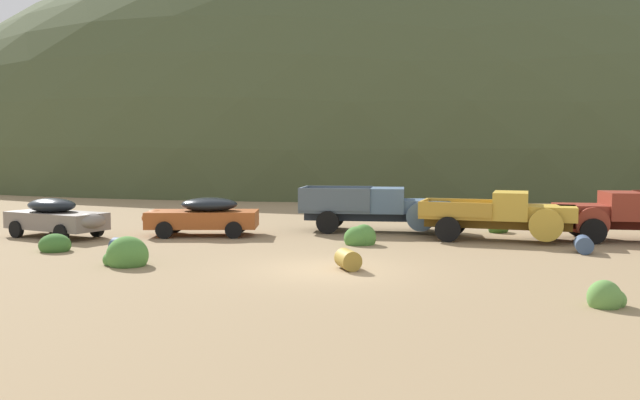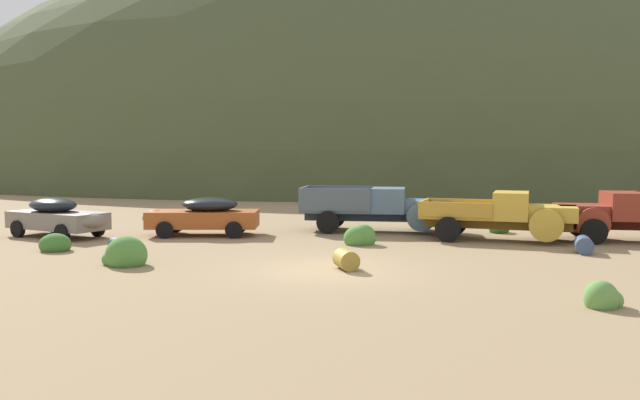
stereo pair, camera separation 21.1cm
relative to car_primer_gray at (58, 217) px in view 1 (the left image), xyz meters
The scene contains 16 objects.
ground_plane 12.75m from the car_primer_gray, 21.11° to the right, with size 300.00×300.00×0.00m, color #937A56.
hill_center 56.22m from the car_primer_gray, 90.21° to the left, with size 112.01×73.37×55.82m, color #424C2D.
hill_far_left 78.59m from the car_primer_gray, 59.61° to the left, with size 88.78×56.06×32.95m, color brown.
car_primer_gray is the anchor object (origin of this frame).
car_oxide_orange 5.58m from the car_primer_gray, 17.89° to the left, with size 4.94×2.77×1.57m.
truck_chalk_blue 13.35m from the car_primer_gray, 20.37° to the left, with size 6.45×2.79×1.91m.
truck_faded_yellow 17.75m from the car_primer_gray, ahead, with size 5.93×2.89×1.89m.
truck_rust_red 22.27m from the car_primer_gray, ahead, with size 6.03×2.64×1.91m.
oil_drum_foreground 6.24m from the car_primer_gray, 36.44° to the right, with size 0.97×0.77×0.61m.
oil_drum_spare 13.26m from the car_primer_gray, 19.55° to the right, with size 0.91×1.01×0.58m.
oil_drum_by_truck 19.79m from the car_primer_gray, ahead, with size 0.67×0.97×0.57m.
bush_near_barrel 7.87m from the car_primer_gray, 41.50° to the right, with size 1.45×1.13×1.14m.
bush_between_trucks 3.73m from the car_primer_gray, 57.63° to the right, with size 1.26×1.10×0.78m.
bush_front_right 12.15m from the car_primer_gray, ahead, with size 1.18×0.94×0.97m.
bush_back_edge 18.16m from the car_primer_gray, 16.95° to the left, with size 0.86×0.85×0.72m.
bush_front_left 20.20m from the car_primer_gray, 22.02° to the right, with size 0.86×0.74×0.77m.
Camera 1 is at (3.48, -17.23, 3.32)m, focal length 34.58 mm.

